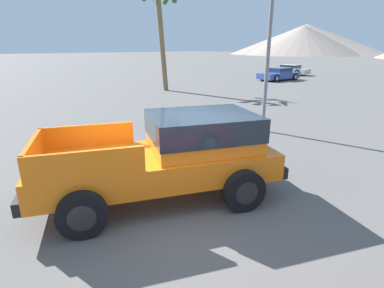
% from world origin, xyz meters
% --- Properties ---
extents(ground_plane, '(320.00, 320.00, 0.00)m').
position_xyz_m(ground_plane, '(0.00, 0.00, 0.00)').
color(ground_plane, '#5B5956').
extents(orange_pickup_truck, '(3.98, 5.43, 1.81)m').
position_xyz_m(orange_pickup_truck, '(-0.27, 0.19, 1.03)').
color(orange_pickup_truck, orange).
rests_on(orange_pickup_truck, ground_plane).
extents(parked_car_blue, '(2.46, 4.68, 1.20)m').
position_xyz_m(parked_car_blue, '(-11.31, 23.35, 0.62)').
color(parked_car_blue, '#334C9E').
rests_on(parked_car_blue, ground_plane).
extents(parked_car_silver, '(4.52, 2.07, 1.14)m').
position_xyz_m(parked_car_silver, '(-13.65, 29.71, 0.59)').
color(parked_car_silver, '#B7BABF').
rests_on(parked_car_silver, ground_plane).
extents(street_lamp_post, '(0.90, 0.24, 7.76)m').
position_xyz_m(street_lamp_post, '(-1.93, 6.17, 4.66)').
color(street_lamp_post, slate).
rests_on(street_lamp_post, ground_plane).
extents(palm_tree_tall, '(3.08, 2.89, 7.53)m').
position_xyz_m(palm_tree_tall, '(-13.54, 10.58, 5.68)').
color(palm_tree_tall, brown).
rests_on(palm_tree_tall, ground_plane).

